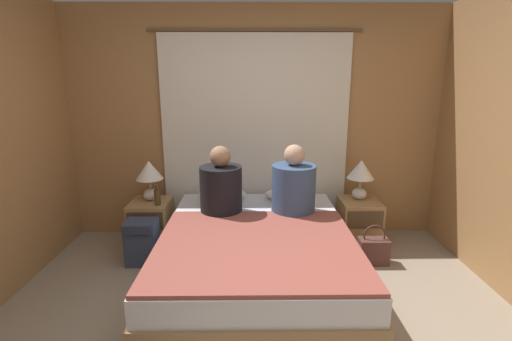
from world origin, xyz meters
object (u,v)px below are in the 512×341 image
object	(u,v)px
bed	(256,257)
lamp_right	(361,173)
pillow_right	(289,194)
pillow_left	(222,194)
person_right_in_bed	(294,186)
nightstand_right	(359,222)
person_left_in_bed	(221,187)
beer_bottle_on_left_stand	(157,197)
lamp_left	(149,174)
backpack_on_floor	(142,240)
nightstand_left	(152,223)
handbag_on_floor	(373,250)

from	to	relation	value
bed	lamp_right	bearing A→B (deg)	36.60
pillow_right	pillow_left	bearing A→B (deg)	180.00
bed	person_right_in_bed	world-z (taller)	person_right_in_bed
nightstand_right	person_left_in_bed	xyz separation A→B (m)	(-1.44, -0.34, 0.50)
beer_bottle_on_left_stand	lamp_left	bearing A→B (deg)	124.40
nightstand_right	pillow_left	distance (m)	1.50
nightstand_right	backpack_on_floor	xyz separation A→B (m)	(-2.21, -0.40, -0.00)
nightstand_left	pillow_left	bearing A→B (deg)	4.42
pillow_left	lamp_right	bearing A→B (deg)	-0.25
pillow_right	backpack_on_floor	size ratio (longest dim) A/B	1.16
backpack_on_floor	beer_bottle_on_left_stand	bearing A→B (deg)	71.71
nightstand_right	pillow_right	distance (m)	0.81
bed	lamp_right	xyz separation A→B (m)	(1.11, 0.82, 0.54)
pillow_right	beer_bottle_on_left_stand	world-z (taller)	beer_bottle_on_left_stand
pillow_left	pillow_right	distance (m)	0.71
lamp_right	person_right_in_bed	distance (m)	0.85
pillow_left	beer_bottle_on_left_stand	size ratio (longest dim) A/B	2.32
pillow_left	beer_bottle_on_left_stand	world-z (taller)	beer_bottle_on_left_stand
person_left_in_bed	backpack_on_floor	size ratio (longest dim) A/B	1.50
handbag_on_floor	person_right_in_bed	bearing A→B (deg)	173.47
lamp_right	backpack_on_floor	size ratio (longest dim) A/B	0.98
handbag_on_floor	backpack_on_floor	bearing A→B (deg)	179.23
nightstand_right	person_left_in_bed	world-z (taller)	person_left_in_bed
person_right_in_bed	backpack_on_floor	xyz separation A→B (m)	(-1.46, -0.06, -0.51)
person_left_in_bed	handbag_on_floor	size ratio (longest dim) A/B	1.64
lamp_left	person_left_in_bed	distance (m)	0.87
bed	beer_bottle_on_left_stand	bearing A→B (deg)	146.36
backpack_on_floor	person_right_in_bed	bearing A→B (deg)	2.33
bed	backpack_on_floor	xyz separation A→B (m)	(-1.10, 0.37, 0.00)
pillow_left	nightstand_right	bearing A→B (deg)	-2.28
nightstand_left	backpack_on_floor	size ratio (longest dim) A/B	1.13
lamp_left	nightstand_right	bearing A→B (deg)	-1.34
lamp_left	beer_bottle_on_left_stand	xyz separation A→B (m)	(0.11, -0.16, -0.20)
pillow_right	backpack_on_floor	distance (m)	1.55
nightstand_right	backpack_on_floor	distance (m)	2.24
pillow_left	handbag_on_floor	xyz separation A→B (m)	(1.49, -0.49, -0.42)
pillow_left	person_right_in_bed	xyz separation A→B (m)	(0.71, -0.40, 0.20)
person_right_in_bed	person_left_in_bed	bearing A→B (deg)	-180.00
bed	handbag_on_floor	xyz separation A→B (m)	(1.14, 0.34, -0.11)
nightstand_left	person_right_in_bed	xyz separation A→B (m)	(1.47, -0.34, 0.51)
nightstand_left	pillow_right	distance (m)	1.50
pillow_right	person_right_in_bed	world-z (taller)	person_right_in_bed
pillow_left	person_left_in_bed	bearing A→B (deg)	-86.47
lamp_right	backpack_on_floor	world-z (taller)	lamp_right
lamp_left	person_right_in_bed	bearing A→B (deg)	-14.95
lamp_left	pillow_left	xyz separation A→B (m)	(0.75, 0.01, -0.23)
person_right_in_bed	nightstand_right	bearing A→B (deg)	24.37
beer_bottle_on_left_stand	lamp_right	bearing A→B (deg)	4.27
lamp_right	beer_bottle_on_left_stand	distance (m)	2.13
bed	nightstand_left	distance (m)	1.35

